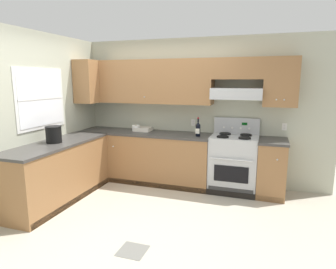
# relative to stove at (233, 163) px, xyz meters

# --- Properties ---
(ground_plane) EXTENTS (7.04, 7.04, 0.00)m
(ground_plane) POSITION_rel_stove_xyz_m (-1.24, -1.25, -0.48)
(ground_plane) COLOR #B2AA99
(floor_accent_tile) EXTENTS (0.30, 0.30, 0.01)m
(floor_accent_tile) POSITION_rel_stove_xyz_m (-0.83, -2.15, -0.48)
(floor_accent_tile) COLOR slate
(floor_accent_tile) RESTS_ON ground_plane
(wall_back) EXTENTS (4.68, 0.57, 2.55)m
(wall_back) POSITION_rel_stove_xyz_m (-0.85, 0.27, 1.00)
(wall_back) COLOR #B7BAA3
(wall_back) RESTS_ON ground_plane
(wall_left) EXTENTS (0.47, 4.00, 2.55)m
(wall_left) POSITION_rel_stove_xyz_m (-2.83, -1.03, 0.87)
(wall_left) COLOR #B7BAA3
(wall_left) RESTS_ON ground_plane
(counter_back_run) EXTENTS (3.60, 0.65, 0.91)m
(counter_back_run) POSITION_rel_stove_xyz_m (-1.24, -0.01, -0.03)
(counter_back_run) COLOR olive
(counter_back_run) RESTS_ON ground_plane
(counter_left_run) EXTENTS (0.63, 1.91, 0.91)m
(counter_left_run) POSITION_rel_stove_xyz_m (-2.48, -1.26, -0.03)
(counter_left_run) COLOR olive
(counter_left_run) RESTS_ON ground_plane
(stove) EXTENTS (0.76, 0.62, 1.20)m
(stove) POSITION_rel_stove_xyz_m (0.00, 0.00, 0.00)
(stove) COLOR #B7BABC
(stove) RESTS_ON ground_plane
(wine_bottle) EXTENTS (0.08, 0.08, 0.32)m
(wine_bottle) POSITION_rel_stove_xyz_m (-0.59, -0.09, 0.56)
(wine_bottle) COLOR black
(wine_bottle) RESTS_ON counter_back_run
(bowl) EXTENTS (0.29, 0.25, 0.07)m
(bowl) POSITION_rel_stove_xyz_m (-1.65, 0.10, 0.45)
(bowl) COLOR beige
(bowl) RESTS_ON counter_back_run
(bucket) EXTENTS (0.24, 0.24, 0.25)m
(bucket) POSITION_rel_stove_xyz_m (-2.51, -1.27, 0.56)
(bucket) COLOR black
(bucket) RESTS_ON counter_left_run
(paper_towel_roll) EXTENTS (0.14, 0.14, 0.10)m
(paper_towel_roll) POSITION_rel_stove_xyz_m (-1.78, 0.06, 0.48)
(paper_towel_roll) COLOR white
(paper_towel_roll) RESTS_ON counter_back_run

